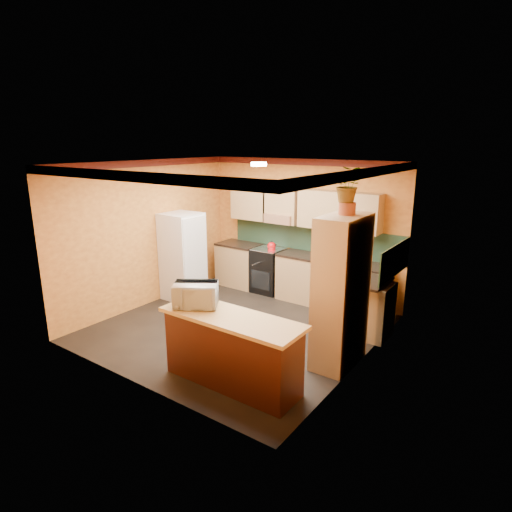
{
  "coord_description": "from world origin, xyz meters",
  "views": [
    {
      "loc": [
        4.05,
        -5.22,
        3.02
      ],
      "look_at": [
        0.05,
        0.45,
        1.15
      ],
      "focal_mm": 30.0,
      "sensor_mm": 36.0,
      "label": 1
    }
  ],
  "objects": [
    {
      "name": "base_cabinets_back",
      "position": [
        0.04,
        1.8,
        0.44
      ],
      "size": [
        3.65,
        0.6,
        0.88
      ],
      "primitive_type": "cube",
      "color": "tan",
      "rests_on": "ground"
    },
    {
      "name": "countertop_right",
      "position": [
        1.8,
        1.0,
        0.9
      ],
      "size": [
        0.62,
        0.8,
        0.04
      ],
      "primitive_type": "cube",
      "color": "black",
      "rests_on": "base_cabinets_right"
    },
    {
      "name": "breakfast_bar",
      "position": [
        0.97,
        -1.39,
        0.44
      ],
      "size": [
        1.8,
        0.55,
        0.88
      ],
      "primitive_type": "cube",
      "color": "#451710",
      "rests_on": "ground"
    },
    {
      "name": "microwave",
      "position": [
        0.38,
        -1.39,
        1.09
      ],
      "size": [
        0.68,
        0.63,
        0.31
      ],
      "primitive_type": "imported",
      "rotation": [
        0.0,
        0.0,
        0.59
      ],
      "color": "white",
      "rests_on": "bar_top"
    },
    {
      "name": "base_cabinets_right",
      "position": [
        1.8,
        1.0,
        0.44
      ],
      "size": [
        0.6,
        0.8,
        0.88
      ],
      "primitive_type": "cube",
      "color": "tan",
      "rests_on": "ground"
    },
    {
      "name": "bar_top",
      "position": [
        0.97,
        -1.39,
        0.91
      ],
      "size": [
        1.9,
        0.65,
        0.05
      ],
      "primitive_type": "cube",
      "color": "#DAB16A",
      "rests_on": "breakfast_bar"
    },
    {
      "name": "stove",
      "position": [
        -0.59,
        1.8,
        0.46
      ],
      "size": [
        0.58,
        0.58,
        0.91
      ],
      "primitive_type": "cube",
      "color": "black",
      "rests_on": "ground"
    },
    {
      "name": "fern_pot",
      "position": [
        1.85,
        -0.05,
        2.18
      ],
      "size": [
        0.22,
        0.22,
        0.16
      ],
      "primitive_type": "cylinder",
      "color": "#994425",
      "rests_on": "pantry"
    },
    {
      "name": "kettle",
      "position": [
        -0.49,
        1.75,
        1.0
      ],
      "size": [
        0.18,
        0.18,
        0.18
      ],
      "primitive_type": null,
      "rotation": [
        0.0,
        0.0,
        0.08
      ],
      "color": "red",
      "rests_on": "stove"
    },
    {
      "name": "pantry",
      "position": [
        1.85,
        -0.1,
        1.05
      ],
      "size": [
        0.48,
        0.9,
        2.1
      ],
      "primitive_type": "cube",
      "color": "tan",
      "rests_on": "ground"
    },
    {
      "name": "fern",
      "position": [
        1.85,
        -0.05,
        2.49
      ],
      "size": [
        0.46,
        0.41,
        0.46
      ],
      "primitive_type": "imported",
      "rotation": [
        0.0,
        0.0,
        0.14
      ],
      "color": "tan",
      "rests_on": "fern_pot"
    },
    {
      "name": "countertop_back",
      "position": [
        0.04,
        1.8,
        0.9
      ],
      "size": [
        3.65,
        0.62,
        0.04
      ],
      "primitive_type": "cube",
      "color": "black",
      "rests_on": "base_cabinets_back"
    },
    {
      "name": "room_shell",
      "position": [
        0.02,
        0.28,
        2.09
      ],
      "size": [
        4.24,
        4.24,
        2.72
      ],
      "color": "black",
      "rests_on": "ground"
    },
    {
      "name": "sink",
      "position": [
        0.81,
        1.8,
        0.94
      ],
      "size": [
        0.48,
        0.4,
        0.03
      ],
      "primitive_type": "cube",
      "color": "silver",
      "rests_on": "countertop_back"
    },
    {
      "name": "fridge",
      "position": [
        -1.75,
        0.52,
        0.85
      ],
      "size": [
        0.68,
        0.66,
        1.7
      ],
      "primitive_type": "cube",
      "color": "white",
      "rests_on": "ground"
    }
  ]
}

